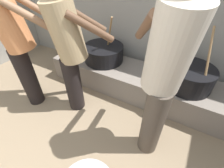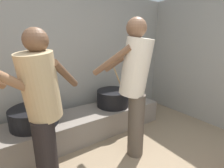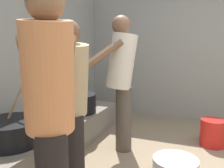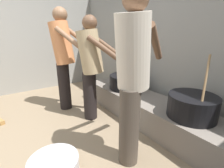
# 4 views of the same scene
# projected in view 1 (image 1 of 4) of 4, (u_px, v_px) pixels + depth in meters

# --- Properties ---
(block_enclosure_rear) EXTENTS (4.98, 0.20, 2.20)m
(block_enclosure_rear) POSITION_uv_depth(u_px,v_px,m) (142.00, 3.00, 2.14)
(block_enclosure_rear) COLOR gray
(block_enclosure_rear) RESTS_ON ground_plane
(hearth_ledge) EXTENTS (2.69, 0.60, 0.36)m
(hearth_ledge) POSITION_uv_depth(u_px,v_px,m) (139.00, 82.00, 2.27)
(hearth_ledge) COLOR slate
(hearth_ledge) RESTS_ON ground_plane
(cooking_pot_main) EXTENTS (0.58, 0.58, 0.69)m
(cooking_pot_main) POSITION_uv_depth(u_px,v_px,m) (104.00, 53.00, 2.34)
(cooking_pot_main) COLOR black
(cooking_pot_main) RESTS_ON hearth_ledge
(cooking_pot_secondary) EXTENTS (0.54, 0.54, 0.71)m
(cooking_pot_secondary) POSITION_uv_depth(u_px,v_px,m) (190.00, 77.00, 1.86)
(cooking_pot_secondary) COLOR black
(cooking_pot_secondary) RESTS_ON hearth_ledge
(cook_in_cream_shirt) EXTENTS (0.60, 0.75, 1.66)m
(cook_in_cream_shirt) POSITION_uv_depth(u_px,v_px,m) (164.00, 72.00, 1.14)
(cook_in_cream_shirt) COLOR #4C4238
(cook_in_cream_shirt) RESTS_ON ground_plane
(cook_in_orange_shirt) EXTENTS (0.74, 0.66, 1.66)m
(cook_in_orange_shirt) POSITION_uv_depth(u_px,v_px,m) (14.00, 36.00, 1.64)
(cook_in_orange_shirt) COLOR black
(cook_in_orange_shirt) RESTS_ON ground_plane
(cook_in_tan_shirt) EXTENTS (0.67, 0.68, 1.52)m
(cook_in_tan_shirt) POSITION_uv_depth(u_px,v_px,m) (69.00, 48.00, 1.63)
(cook_in_tan_shirt) COLOR black
(cook_in_tan_shirt) RESTS_ON ground_plane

